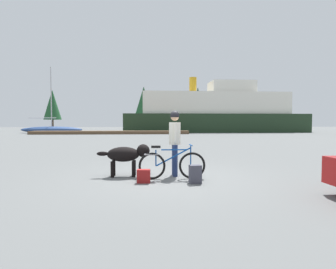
% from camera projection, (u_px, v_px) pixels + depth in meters
% --- Properties ---
extents(ground_plane, '(160.00, 160.00, 0.00)m').
position_uv_depth(ground_plane, '(165.00, 177.00, 7.32)').
color(ground_plane, '#595B5B').
extents(bicycle, '(1.75, 0.44, 0.90)m').
position_uv_depth(bicycle, '(172.00, 165.00, 7.08)').
color(bicycle, black).
rests_on(bicycle, ground_plane).
extents(person_cyclist, '(0.32, 0.53, 1.80)m').
position_uv_depth(person_cyclist, '(175.00, 136.00, 7.52)').
color(person_cyclist, navy).
rests_on(person_cyclist, ground_plane).
extents(dog, '(1.44, 0.48, 0.88)m').
position_uv_depth(dog, '(127.00, 155.00, 7.46)').
color(dog, black).
rests_on(dog, ground_plane).
extents(backpack, '(0.30, 0.24, 0.45)m').
position_uv_depth(backpack, '(195.00, 174.00, 6.61)').
color(backpack, '#3F3F4C').
rests_on(backpack, ground_plane).
extents(handbag_pannier, '(0.33, 0.21, 0.33)m').
position_uv_depth(handbag_pannier, '(144.00, 176.00, 6.66)').
color(handbag_pannier, maroon).
rests_on(handbag_pannier, ground_plane).
extents(dock_pier, '(19.62, 2.27, 0.40)m').
position_uv_depth(dock_pier, '(111.00, 132.00, 34.55)').
color(dock_pier, brown).
rests_on(dock_pier, ground_plane).
extents(ferry_boat, '(27.07, 7.39, 8.32)m').
position_uv_depth(ferry_boat, '(214.00, 113.00, 41.89)').
color(ferry_boat, '#1E331E').
rests_on(ferry_boat, ground_plane).
extents(sailboat_moored, '(8.37, 2.34, 9.17)m').
position_uv_depth(sailboat_moored, '(52.00, 129.00, 38.00)').
color(sailboat_moored, navy).
rests_on(sailboat_moored, ground_plane).
extents(pine_tree_far_left, '(3.69, 3.69, 8.42)m').
position_uv_depth(pine_tree_far_left, '(52.00, 105.00, 58.20)').
color(pine_tree_far_left, '#4C331E').
rests_on(pine_tree_far_left, ground_plane).
extents(pine_tree_center, '(3.88, 3.88, 9.38)m').
position_uv_depth(pine_tree_center, '(144.00, 101.00, 60.29)').
color(pine_tree_center, '#4C331E').
rests_on(pine_tree_center, ground_plane).
extents(pine_tree_far_right, '(2.97, 2.97, 9.25)m').
position_uv_depth(pine_tree_far_right, '(198.00, 102.00, 60.40)').
color(pine_tree_far_right, '#4C331E').
rests_on(pine_tree_far_right, ground_plane).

